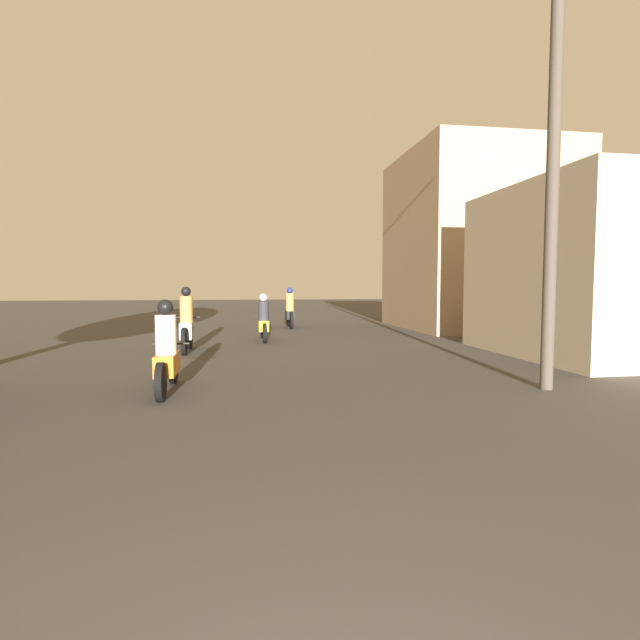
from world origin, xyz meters
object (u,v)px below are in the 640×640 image
(utility_pole_near, at_px, (554,139))
(building_right_far, at_px, (476,242))
(building_right_near, at_px, (600,271))
(motorcycle_yellow, at_px, (264,321))
(motorcycle_orange, at_px, (167,355))
(motorcycle_silver, at_px, (187,326))
(motorcycle_black, at_px, (290,312))

(utility_pole_near, bearing_deg, building_right_far, 69.05)
(building_right_near, bearing_deg, motorcycle_yellow, 150.37)
(motorcycle_orange, bearing_deg, motorcycle_silver, 82.77)
(motorcycle_silver, height_order, motorcycle_black, motorcycle_silver)
(motorcycle_silver, xyz_separation_m, building_right_far, (10.61, 5.82, 2.76))
(motorcycle_orange, distance_m, motorcycle_black, 12.23)
(motorcycle_orange, bearing_deg, utility_pole_near, -16.52)
(motorcycle_black, height_order, utility_pole_near, utility_pole_near)
(motorcycle_silver, distance_m, motorcycle_yellow, 3.09)
(motorcycle_orange, relative_size, utility_pole_near, 0.26)
(motorcycle_silver, relative_size, motorcycle_yellow, 0.99)
(motorcycle_yellow, relative_size, utility_pole_near, 0.27)
(building_right_near, xyz_separation_m, utility_pole_near, (-3.65, -3.48, 1.94))
(motorcycle_orange, relative_size, motorcycle_silver, 0.98)
(motorcycle_silver, bearing_deg, motorcycle_yellow, 49.98)
(motorcycle_orange, height_order, motorcycle_silver, motorcycle_silver)
(motorcycle_orange, distance_m, motorcycle_yellow, 7.44)
(building_right_near, bearing_deg, motorcycle_orange, -164.16)
(building_right_near, distance_m, building_right_far, 8.12)
(motorcycle_yellow, bearing_deg, utility_pole_near, -55.00)
(motorcycle_silver, bearing_deg, building_right_near, -11.02)
(motorcycle_black, height_order, building_right_far, building_right_far)
(motorcycle_black, xyz_separation_m, building_right_near, (6.59, -9.09, 1.37))
(motorcycle_orange, xyz_separation_m, motorcycle_black, (3.09, 11.83, 0.06))
(motorcycle_black, xyz_separation_m, building_right_far, (7.32, -1.12, 2.77))
(motorcycle_silver, relative_size, building_right_far, 0.29)
(motorcycle_silver, height_order, building_right_far, building_right_far)
(motorcycle_yellow, distance_m, building_right_near, 9.14)
(motorcycle_silver, distance_m, building_right_near, 10.20)
(motorcycle_orange, xyz_separation_m, motorcycle_silver, (-0.20, 4.89, 0.08))
(motorcycle_orange, xyz_separation_m, building_right_near, (9.68, 2.75, 1.43))
(motorcycle_yellow, xyz_separation_m, building_right_near, (7.85, -4.46, 1.43))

